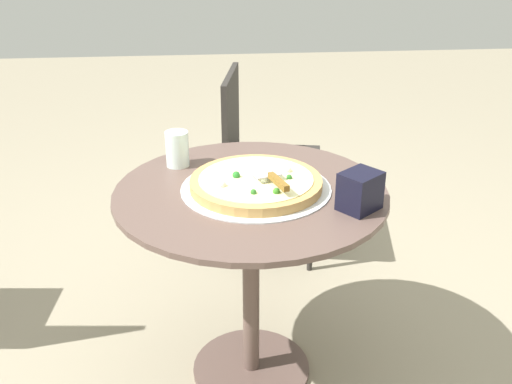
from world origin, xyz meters
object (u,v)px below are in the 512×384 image
patio_chair_far (258,151)px  pizza_server (271,176)px  patio_table (251,237)px  napkin_dispenser (360,191)px  pizza_on_tray (256,184)px  drinking_cup (177,149)px

patio_chair_far → pizza_server: bearing=-92.7°
patio_table → napkin_dispenser: (0.30, -0.15, 0.22)m
patio_table → patio_chair_far: (0.10, 0.84, -0.04)m
patio_table → pizza_server: (0.06, -0.04, 0.22)m
pizza_on_tray → drinking_cup: (-0.24, 0.21, 0.04)m
pizza_server → drinking_cup: size_ratio=1.84×
patio_table → pizza_on_tray: pizza_on_tray is taller
patio_table → napkin_dispenser: 0.40m
patio_table → drinking_cup: drinking_cup is taller
pizza_server → patio_chair_far: bearing=87.3°
pizza_server → patio_chair_far: 0.91m
patio_chair_far → drinking_cup: bearing=-117.3°
patio_table → drinking_cup: size_ratio=7.12×
pizza_server → napkin_dispenser: size_ratio=1.93×
napkin_dispenser → pizza_server: bearing=-64.6°
pizza_on_tray → pizza_server: bearing=-47.2°
pizza_server → drinking_cup: bearing=138.3°
drinking_cup → napkin_dispenser: (0.52, -0.37, -0.00)m
patio_table → pizza_on_tray: bearing=22.6°
patio_table → pizza_on_tray: size_ratio=1.82×
patio_table → pizza_on_tray: (0.02, 0.01, 0.18)m
drinking_cup → napkin_dispenser: bearing=-35.2°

